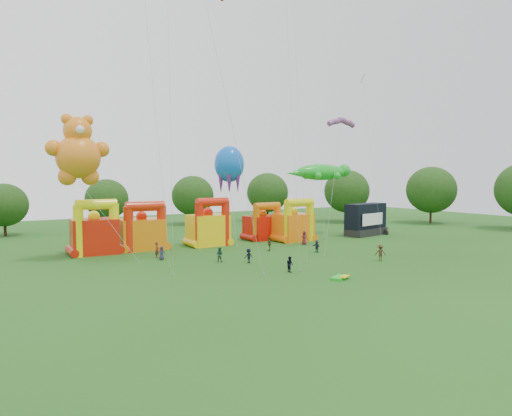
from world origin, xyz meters
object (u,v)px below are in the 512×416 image
octopus_kite (231,186)px  spectator_4 (269,244)px  bouncy_castle_2 (209,227)px  spectator_0 (162,253)px  teddy_bear_kite (97,194)px  stage_trailer (366,220)px  gecko_kite (322,187)px  bouncy_castle_0 (95,233)px

octopus_kite → spectator_4: octopus_kite is taller
bouncy_castle_2 → spectator_0: size_ratio=4.28×
teddy_bear_kite → octopus_kite: bearing=15.6°
teddy_bear_kite → stage_trailer: bearing=1.6°
stage_trailer → spectator_4: 22.42m
gecko_kite → spectator_4: size_ratio=7.13×
octopus_kite → spectator_0: 17.46m
bouncy_castle_0 → gecko_kite: gecko_kite is taller
gecko_kite → spectator_0: bearing=-167.0°
spectator_0 → spectator_4: bearing=18.6°
octopus_kite → spectator_4: size_ratio=7.92×
spectator_0 → bouncy_castle_2: bearing=60.0°
teddy_bear_kite → gecko_kite: size_ratio=1.31×
bouncy_castle_2 → spectator_0: (-9.29, -7.13, -1.74)m
stage_trailer → bouncy_castle_2: bearing=173.4°
bouncy_castle_2 → gecko_kite: 20.17m
bouncy_castle_0 → spectator_4: (19.57, -9.06, -1.68)m
gecko_kite → spectator_0: size_ratio=8.13×
gecko_kite → spectator_4: 18.01m
bouncy_castle_2 → octopus_kite: (4.11, 1.29, 5.62)m
bouncy_castle_0 → stage_trailer: (41.36, -4.03, -0.08)m
octopus_kite → stage_trailer: bearing=-11.0°
bouncy_castle_0 → bouncy_castle_2: size_ratio=1.02×
bouncy_castle_0 → octopus_kite: octopus_kite is taller
octopus_kite → bouncy_castle_0: bearing=-179.1°
octopus_kite → bouncy_castle_2: bearing=-162.6°
stage_trailer → spectator_0: 36.04m
bouncy_castle_2 → spectator_0: 11.84m
bouncy_castle_2 → spectator_4: (4.68, -8.08, -1.63)m
bouncy_castle_0 → octopus_kite: 19.81m
bouncy_castle_0 → teddy_bear_kite: size_ratio=0.41×
gecko_kite → spectator_4: bearing=-152.8°
spectator_4 → gecko_kite: bearing=145.0°
bouncy_castle_0 → stage_trailer: 41.56m
bouncy_castle_2 → octopus_kite: size_ratio=0.47×
bouncy_castle_2 → bouncy_castle_0: bearing=176.2°
bouncy_castle_2 → stage_trailer: bearing=-6.6°
stage_trailer → bouncy_castle_0: bearing=174.4°
bouncy_castle_0 → stage_trailer: bearing=-5.6°
octopus_kite → spectator_4: 11.86m
octopus_kite → spectator_4: bearing=-86.6°
stage_trailer → gecko_kite: gecko_kite is taller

